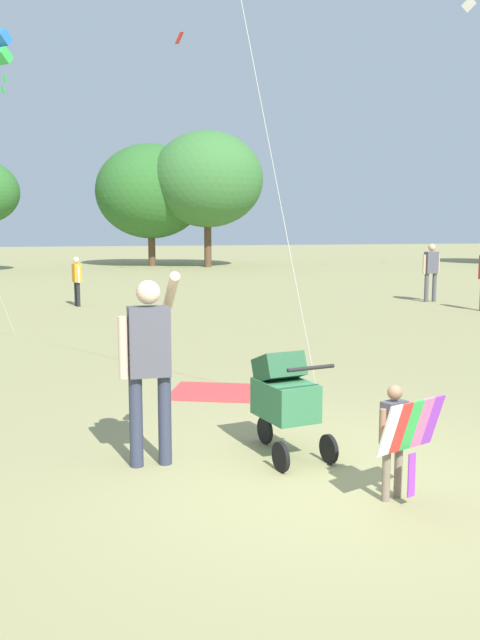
% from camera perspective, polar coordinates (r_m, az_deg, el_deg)
% --- Properties ---
extents(ground_plane, '(120.00, 120.00, 0.00)m').
position_cam_1_polar(ground_plane, '(6.45, 6.22, -12.74)').
color(ground_plane, '#938E5B').
extents(treeline_distant, '(43.57, 7.62, 6.64)m').
position_cam_1_polar(treeline_distant, '(34.83, -12.83, 10.39)').
color(treeline_distant, brown).
rests_on(treeline_distant, ground).
extents(child_with_butterfly_kite, '(0.65, 0.47, 0.96)m').
position_cam_1_polar(child_with_butterfly_kite, '(5.94, 12.56, -8.77)').
color(child_with_butterfly_kite, '#7F705B').
rests_on(child_with_butterfly_kite, ground).
extents(person_adult_flyer, '(0.57, 0.54, 1.82)m').
position_cam_1_polar(person_adult_flyer, '(6.58, -7.33, -2.82)').
color(person_adult_flyer, '#33384C').
rests_on(person_adult_flyer, ground).
extents(stroller, '(0.69, 1.12, 1.03)m').
position_cam_1_polar(stroller, '(6.92, 3.59, -6.01)').
color(stroller, black).
rests_on(stroller, ground).
extents(kite_orange_delta, '(1.68, 2.50, 5.90)m').
position_cam_1_polar(kite_orange_delta, '(15.13, -18.64, 19.98)').
color(kite_orange_delta, blue).
rests_on(kite_orange_delta, ground).
extents(person_red_shirt, '(0.25, 0.41, 1.33)m').
position_cam_1_polar(person_red_shirt, '(19.47, -13.02, 3.38)').
color(person_red_shirt, '#232328').
rests_on(person_red_shirt, ground).
extents(person_back_turned, '(0.53, 0.24, 1.65)m').
position_cam_1_polar(person_back_turned, '(20.74, 15.14, 4.09)').
color(person_back_turned, '#4C4C51').
rests_on(person_back_turned, ground).
extents(picnic_blanket, '(1.46, 1.37, 0.02)m').
position_cam_1_polar(picnic_blanket, '(9.52, -1.95, -5.81)').
color(picnic_blanket, '#CC3D3D').
rests_on(picnic_blanket, ground).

